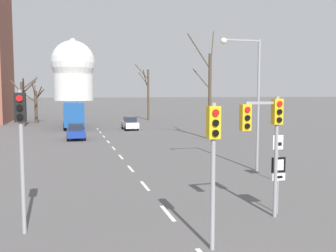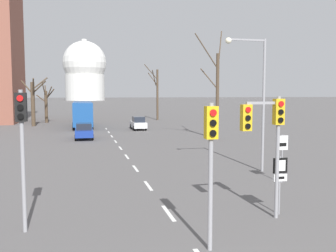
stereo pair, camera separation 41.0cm
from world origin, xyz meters
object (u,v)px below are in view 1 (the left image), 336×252
Objects in this scene: traffic_signal_near_right at (266,127)px; traffic_signal_near_left at (21,134)px; route_sign_post at (278,175)px; street_lamp_right at (251,90)px; sedan_near_right at (130,123)px; city_bus at (73,113)px; speed_limit_sign at (278,150)px; sedan_near_left at (70,116)px; traffic_signal_centre_tall at (213,148)px; sedan_mid_centre at (76,131)px.

traffic_signal_near_left reaches higher than traffic_signal_near_right.
street_lamp_right is (2.69, 7.56, 3.38)m from route_sign_post.
sedan_near_right is 8.57m from city_bus.
city_bus is at bearing 106.97° from street_lamp_right.
sedan_near_left is (-10.36, 47.11, -0.91)m from speed_limit_sign.
sedan_near_right is (3.58, 37.64, -2.28)m from traffic_signal_centre_tall.
speed_limit_sign is 0.67× the size of sedan_near_left.
traffic_signal_near_right is 0.58× the size of street_lamp_right.
route_sign_post is 0.21× the size of city_bus.
speed_limit_sign is 0.24× the size of city_bus.
speed_limit_sign reaches higher than sedan_near_left.
street_lamp_right is 33.93m from city_bus.
sedan_near_right is at bearing 95.67° from speed_limit_sign.
city_bus is at bearing 105.90° from speed_limit_sign.
traffic_signal_centre_tall is 54.54m from sedan_near_left.
street_lamp_right is (-0.15, 2.84, 3.20)m from speed_limit_sign.
speed_limit_sign is 23.91m from sedan_mid_centre.
traffic_signal_near_right reaches higher than city_bus.
sedan_near_left is 12.00m from city_bus.
traffic_signal_near_left reaches higher than sedan_near_right.
traffic_signal_near_left is at bearing -160.25° from speed_limit_sign.
traffic_signal_near_right reaches higher than sedan_near_left.
traffic_signal_centre_tall is 1.05× the size of sedan_mid_centre.
traffic_signal_near_right is 1.81× the size of speed_limit_sign.
speed_limit_sign is 0.60× the size of sedan_mid_centre.
traffic_signal_centre_tall is 1.74× the size of speed_limit_sign.
traffic_signal_near_right is 1.09× the size of sedan_mid_centre.
street_lamp_right is at bearing -77.01° from sedan_near_left.
route_sign_post is (3.75, 2.53, -1.57)m from traffic_signal_centre_tall.
traffic_signal_near_left is 0.61× the size of street_lamp_right.
speed_limit_sign is at bearing -77.59° from sedan_near_left.
sedan_near_left is 0.90× the size of sedan_mid_centre.
street_lamp_right is at bearing -84.07° from sedan_near_right.
street_lamp_right is 45.62m from sedan_near_left.
street_lamp_right reaches higher than sedan_mid_centre.
traffic_signal_centre_tall is 4.79m from route_sign_post.
traffic_signal_near_right reaches higher than sedan_near_right.
traffic_signal_near_left is 1.09× the size of traffic_signal_centre_tall.
traffic_signal_centre_tall reaches higher than route_sign_post.
city_bus is at bearing 86.80° from traffic_signal_near_left.
traffic_signal_near_left is 39.66m from city_bus.
traffic_signal_near_right is 0.43× the size of city_bus.
street_lamp_right reaches higher than speed_limit_sign.
traffic_signal_near_right is 40.77m from city_bus.
traffic_signal_near_right reaches higher than route_sign_post.
traffic_signal_near_left is 1.27× the size of sedan_near_left.
route_sign_post is (9.39, -0.32, -1.83)m from traffic_signal_near_left.
route_sign_post is at bearing 23.48° from traffic_signal_near_right.
sedan_near_right is at bearing -34.36° from city_bus.
traffic_signal_near_left reaches higher than traffic_signal_centre_tall.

